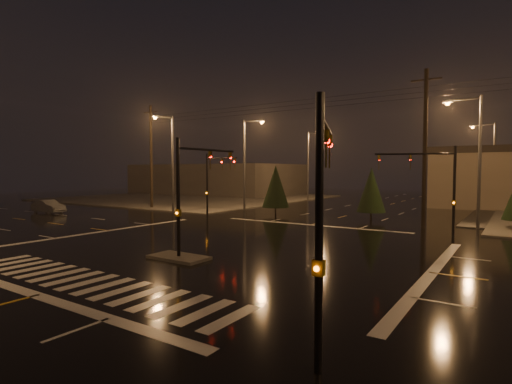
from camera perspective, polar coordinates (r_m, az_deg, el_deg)
ground at (r=23.42m, az=-4.04°, el=-7.73°), size 140.00×140.00×0.00m
sidewalk_nw at (r=65.45m, az=-8.90°, el=-0.80°), size 36.00×36.00×0.12m
median_island at (r=20.44m, az=-10.97°, el=-9.15°), size 3.00×1.60×0.15m
crosswalk at (r=17.34m, az=-22.85°, el=-11.77°), size 15.00×2.60×0.01m
stop_bar_near at (r=16.37m, az=-28.84°, el=-12.80°), size 16.00×0.50×0.01m
stop_bar_far at (r=32.72m, az=7.81°, el=-4.67°), size 16.00×0.50×0.01m
commercial_block at (r=77.68m, az=-5.68°, el=1.84°), size 30.00×18.00×5.60m
signal_mast_median at (r=20.67m, az=-9.26°, el=1.28°), size 0.25×4.59×6.00m
signal_mast_ne at (r=28.74m, az=24.42°, el=1.60°), size 4.84×1.86×6.00m
signal_mast_nw at (r=36.86m, az=-6.19°, el=2.10°), size 4.84×1.86×6.00m
signal_mast_se at (r=9.32m, az=9.41°, el=-1.03°), size 1.55×3.87×6.00m
streetlight_1 at (r=44.17m, az=-1.35°, el=4.87°), size 2.77×0.32×10.00m
streetlight_2 at (r=58.02m, az=7.73°, el=4.40°), size 2.77×0.32×10.00m
streetlight_3 at (r=34.39m, az=28.83°, el=5.04°), size 2.77×0.32×10.00m
streetlight_4 at (r=54.34m, az=30.55°, el=4.11°), size 2.77×0.32×10.00m
streetlight_5 at (r=42.06m, az=-12.14°, el=4.90°), size 0.32×2.77×10.00m
utility_pole_0 at (r=48.37m, az=-14.75°, el=5.00°), size 2.20×0.32×12.00m
utility_pole_1 at (r=32.85m, az=22.98°, el=5.86°), size 2.20×0.32×12.00m
conifer_3 at (r=40.30m, az=2.83°, el=0.83°), size 2.74×2.74×4.98m
conifer_4 at (r=37.07m, az=16.15°, el=0.30°), size 2.55×2.55×4.68m
car_crossing at (r=46.81m, az=-27.54°, el=-1.84°), size 4.21×1.59×1.37m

